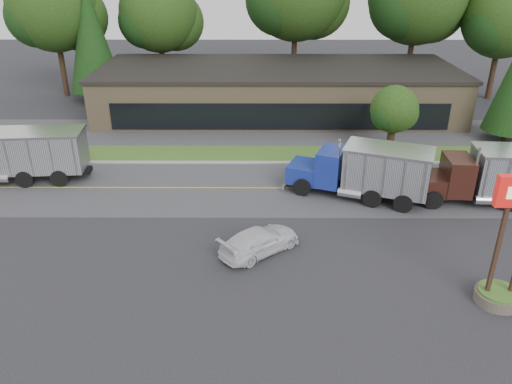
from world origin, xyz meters
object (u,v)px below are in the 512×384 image
dump_truck_blue (367,170)px  rally_car (260,241)px  bilo_sign (506,262)px  dump_truck_red (15,155)px  dump_truck_maroon (496,174)px

dump_truck_blue → rally_car: bearing=65.3°
dump_truck_blue → rally_car: (-6.45, -6.25, -1.17)m
bilo_sign → dump_truck_red: bilo_sign is taller
dump_truck_red → dump_truck_blue: bearing=169.3°
bilo_sign → rally_car: bilo_sign is taller
bilo_sign → dump_truck_maroon: bilo_sign is taller
dump_truck_red → dump_truck_maroon: size_ratio=1.18×
dump_truck_red → rally_car: bearing=146.8°
dump_truck_blue → dump_truck_red: bearing=14.9°
dump_truck_blue → rally_car: dump_truck_blue is taller
bilo_sign → dump_truck_maroon: (3.78, 9.61, -0.21)m
dump_truck_blue → dump_truck_maroon: 7.56m
bilo_sign → dump_truck_maroon: 10.33m
dump_truck_maroon → rally_car: (-13.99, -5.64, -1.17)m
dump_truck_blue → dump_truck_maroon: bearing=-163.4°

